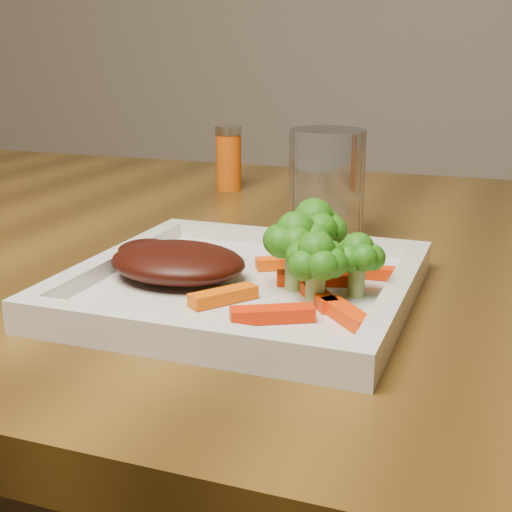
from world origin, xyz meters
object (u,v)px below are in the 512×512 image
(plate, at_px, (245,290))
(spice_shaker, at_px, (229,158))
(drinking_glass, at_px, (326,187))
(steak, at_px, (178,262))
(dining_table, at_px, (120,488))

(plate, relative_size, spice_shaker, 2.93)
(spice_shaker, xyz_separation_m, drinking_glass, (0.21, -0.24, 0.01))
(steak, bearing_deg, plate, 7.99)
(dining_table, xyz_separation_m, drinking_glass, (0.28, -0.01, 0.44))
(spice_shaker, height_order, drinking_glass, drinking_glass)
(dining_table, relative_size, plate, 5.93)
(plate, xyz_separation_m, drinking_glass, (0.02, 0.19, 0.05))
(plate, bearing_deg, steak, -172.01)
(plate, relative_size, drinking_glass, 2.25)
(plate, xyz_separation_m, spice_shaker, (-0.19, 0.43, 0.04))
(dining_table, height_order, steak, steak)
(steak, xyz_separation_m, spice_shaker, (-0.13, 0.43, 0.02))
(dining_table, distance_m, spice_shaker, 0.48)
(steak, bearing_deg, spice_shaker, 106.94)
(plate, distance_m, spice_shaker, 0.47)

